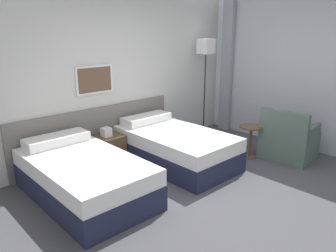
# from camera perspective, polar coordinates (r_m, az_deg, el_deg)

# --- Properties ---
(ground_plane) EXTENTS (16.00, 16.00, 0.00)m
(ground_plane) POSITION_cam_1_polar(r_m,az_deg,el_deg) (4.50, 8.01, -11.37)
(ground_plane) COLOR #47474C
(wall_headboard) EXTENTS (10.00, 0.10, 2.70)m
(wall_headboard) POSITION_cam_1_polar(r_m,az_deg,el_deg) (5.57, -8.78, 8.15)
(wall_headboard) COLOR silver
(wall_headboard) RESTS_ON ground_plane
(wall_window) EXTENTS (0.21, 4.58, 2.70)m
(wall_window) POSITION_cam_1_polar(r_m,az_deg,el_deg) (6.19, 24.56, 8.08)
(wall_window) COLOR white
(wall_window) RESTS_ON ground_plane
(bed_near_door) EXTENTS (1.10, 1.93, 0.66)m
(bed_near_door) POSITION_cam_1_polar(r_m,az_deg,el_deg) (4.38, -14.47, -8.52)
(bed_near_door) COLOR #1E233D
(bed_near_door) RESTS_ON ground_plane
(bed_near_window) EXTENTS (1.10, 1.93, 0.66)m
(bed_near_window) POSITION_cam_1_polar(r_m,az_deg,el_deg) (5.27, 1.17, -3.62)
(bed_near_window) COLOR #1E233D
(bed_near_window) RESTS_ON ground_plane
(nightstand) EXTENTS (0.51, 0.39, 0.60)m
(nightstand) POSITION_cam_1_polar(r_m,az_deg,el_deg) (5.35, -10.54, -4.03)
(nightstand) COLOR brown
(nightstand) RESTS_ON ground_plane
(floor_lamp) EXTENTS (0.26, 0.26, 1.91)m
(floor_lamp) POSITION_cam_1_polar(r_m,az_deg,el_deg) (6.50, 6.60, 12.45)
(floor_lamp) COLOR black
(floor_lamp) RESTS_ON ground_plane
(side_table) EXTENTS (0.40, 0.40, 0.54)m
(side_table) POSITION_cam_1_polar(r_m,az_deg,el_deg) (5.66, 14.20, -1.65)
(side_table) COLOR brown
(side_table) RESTS_ON ground_plane
(armchair) EXTENTS (0.84, 0.86, 0.86)m
(armchair) POSITION_cam_1_polar(r_m,az_deg,el_deg) (5.82, 20.21, -2.62)
(armchair) COLOR #4C6056
(armchair) RESTS_ON ground_plane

